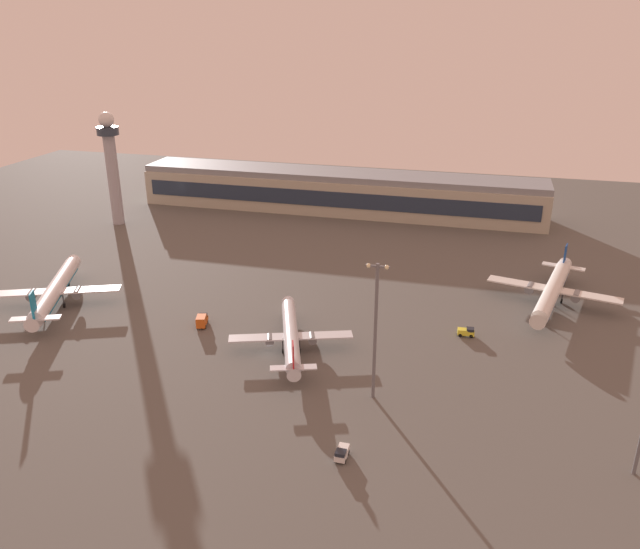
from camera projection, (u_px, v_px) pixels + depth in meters
ground_plane at (269, 353)px, 150.37m from camera, size 416.00×416.00×0.00m
terminal_building at (339, 192)px, 260.12m from camera, size 165.12×22.40×16.40m
control_tower at (111, 161)px, 237.61m from camera, size 8.00×8.00×42.55m
airplane_terminal_side at (291, 335)px, 150.90m from camera, size 29.09×36.95×9.79m
airplane_taxiway_distant at (55, 290)px, 174.40m from camera, size 34.27×43.44×11.67m
airplane_far_stand at (553, 290)px, 174.55m from camera, size 35.89×45.80×11.86m
catering_truck at (202, 320)px, 163.37m from camera, size 3.84×6.08×3.05m
cargo_loader at (466, 332)px, 158.15m from camera, size 4.27×2.28×2.25m
baggage_tractor at (342, 453)px, 113.82m from camera, size 2.07×4.18×2.25m
apron_light_west at (376, 325)px, 126.58m from camera, size 4.80×0.90×30.11m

